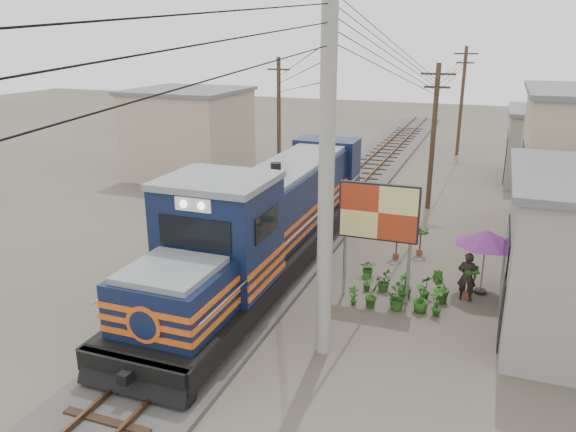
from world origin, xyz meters
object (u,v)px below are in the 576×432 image
at_px(billboard, 378,215).
at_px(vendor, 467,276).
at_px(locomotive, 270,221).
at_px(market_umbrella, 486,238).

relative_size(billboard, vendor, 2.37).
bearing_deg(vendor, locomotive, 1.39).
xyz_separation_m(locomotive, market_umbrella, (7.38, 0.53, 0.13)).
height_order(billboard, vendor, billboard).
relative_size(billboard, market_umbrella, 1.53).
xyz_separation_m(billboard, market_umbrella, (3.22, 1.71, -0.93)).
bearing_deg(market_umbrella, locomotive, -175.92).
height_order(market_umbrella, vendor, market_umbrella).
bearing_deg(vendor, market_umbrella, -118.88).
bearing_deg(locomotive, billboard, -15.92).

